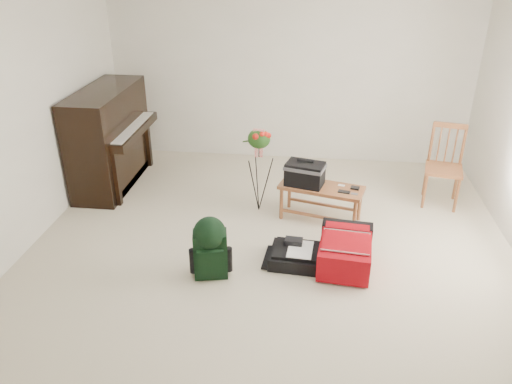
# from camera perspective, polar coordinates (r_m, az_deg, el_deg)

# --- Properties ---
(floor) EXTENTS (5.00, 5.50, 0.01)m
(floor) POSITION_cam_1_polar(r_m,az_deg,el_deg) (5.02, 1.35, -8.01)
(floor) COLOR beige
(floor) RESTS_ON ground
(wall_back) EXTENTS (5.00, 0.04, 2.50)m
(wall_back) POSITION_cam_1_polar(r_m,az_deg,el_deg) (7.06, 3.75, 13.47)
(wall_back) COLOR white
(wall_back) RESTS_ON floor
(wall_left) EXTENTS (0.04, 5.50, 2.50)m
(wall_left) POSITION_cam_1_polar(r_m,az_deg,el_deg) (5.27, -26.80, 6.01)
(wall_left) COLOR white
(wall_left) RESTS_ON floor
(piano) EXTENTS (0.71, 1.50, 1.25)m
(piano) POSITION_cam_1_polar(r_m,az_deg,el_deg) (6.66, -16.30, 5.76)
(piano) COLOR black
(piano) RESTS_ON floor
(bench) EXTENTS (0.99, 0.59, 0.72)m
(bench) POSITION_cam_1_polar(r_m,az_deg,el_deg) (5.56, 6.20, 1.46)
(bench) COLOR #995A32
(bench) RESTS_ON floor
(dining_chair) EXTENTS (0.49, 0.49, 0.97)m
(dining_chair) POSITION_cam_1_polar(r_m,az_deg,el_deg) (6.33, 20.63, 2.73)
(dining_chair) COLOR #995A32
(dining_chair) RESTS_ON floor
(red_suitcase) EXTENTS (0.55, 0.77, 0.31)m
(red_suitcase) POSITION_cam_1_polar(r_m,az_deg,el_deg) (5.01, 10.12, -6.31)
(red_suitcase) COLOR #A20608
(red_suitcase) RESTS_ON floor
(black_duffel) EXTENTS (0.57, 0.47, 0.23)m
(black_duffel) POSITION_cam_1_polar(r_m,az_deg,el_deg) (4.99, 4.80, -7.24)
(black_duffel) COLOR black
(black_duffel) RESTS_ON floor
(green_backpack) EXTENTS (0.34, 0.32, 0.62)m
(green_backpack) POSITION_cam_1_polar(r_m,az_deg,el_deg) (4.68, -5.27, -6.03)
(green_backpack) COLOR black
(green_backpack) RESTS_ON floor
(flower_stand) EXTENTS (0.37, 0.37, 1.04)m
(flower_stand) POSITION_cam_1_polar(r_m,az_deg,el_deg) (5.73, 0.34, 2.45)
(flower_stand) COLOR black
(flower_stand) RESTS_ON floor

